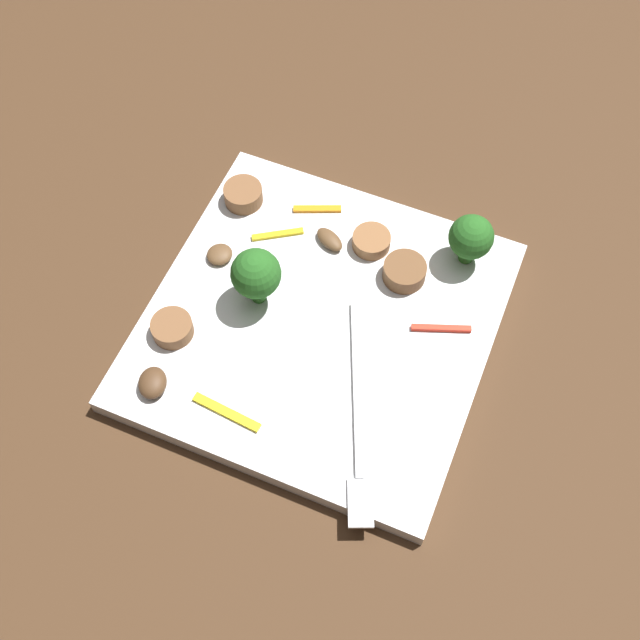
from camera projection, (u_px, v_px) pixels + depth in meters
ground_plane at (320, 330)px, 0.66m from camera, size 1.40×1.40×0.00m
plate at (320, 325)px, 0.65m from camera, size 0.27×0.27×0.02m
fork at (358, 425)px, 0.60m from camera, size 0.17×0.08×0.00m
broccoli_floret_0 at (255, 277)px, 0.62m from camera, size 0.04×0.04×0.06m
broccoli_floret_1 at (471, 238)px, 0.65m from camera, size 0.04×0.04×0.05m
sausage_slice_0 at (243, 195)px, 0.69m from camera, size 0.04×0.04×0.02m
sausage_slice_1 at (404, 272)px, 0.66m from camera, size 0.04×0.04×0.02m
sausage_slice_2 at (371, 241)px, 0.67m from camera, size 0.04×0.04×0.01m
sausage_slice_3 at (172, 328)px, 0.63m from camera, size 0.04×0.04×0.01m
mushroom_0 at (220, 254)px, 0.67m from camera, size 0.03×0.03×0.01m
mushroom_1 at (152, 383)px, 0.61m from camera, size 0.03×0.03×0.01m
mushroom_2 at (330, 239)px, 0.68m from camera, size 0.03×0.03×0.01m
pepper_strip_0 at (317, 209)px, 0.69m from camera, size 0.02×0.04×0.00m
pepper_strip_1 at (278, 234)px, 0.68m from camera, size 0.03×0.04×0.00m
pepper_strip_2 at (441, 328)px, 0.64m from camera, size 0.02×0.05×0.00m
pepper_strip_3 at (227, 412)px, 0.60m from camera, size 0.01×0.06×0.00m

